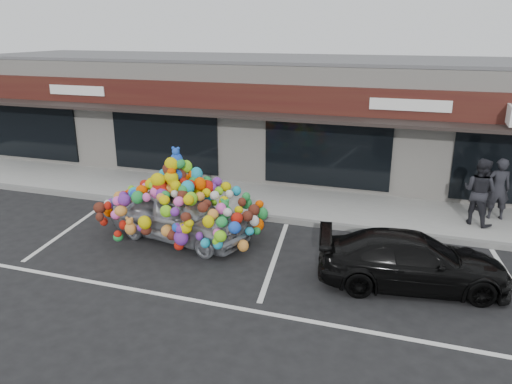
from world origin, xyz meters
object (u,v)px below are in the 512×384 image
(pedestrian_b, at_px, (480,192))
(toy_car, at_px, (180,210))
(pedestrian_c, at_px, (485,186))
(pedestrian_a, at_px, (498,189))
(black_sedan, at_px, (413,261))

(pedestrian_b, bearing_deg, toy_car, 55.62)
(toy_car, relative_size, pedestrian_c, 2.85)
(pedestrian_a, height_order, pedestrian_c, pedestrian_a)
(black_sedan, bearing_deg, pedestrian_b, -31.81)
(toy_car, distance_m, pedestrian_a, 8.91)
(black_sedan, relative_size, pedestrian_c, 2.60)
(toy_car, distance_m, pedestrian_c, 8.96)
(pedestrian_a, distance_m, pedestrian_b, 0.82)
(pedestrian_a, bearing_deg, toy_car, 17.37)
(black_sedan, relative_size, pedestrian_b, 2.15)
(pedestrian_c, bearing_deg, black_sedan, 23.53)
(toy_car, height_order, pedestrian_b, toy_car)
(pedestrian_a, height_order, pedestrian_b, pedestrian_b)
(toy_car, distance_m, black_sedan, 5.95)
(pedestrian_a, bearing_deg, pedestrian_b, 40.51)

